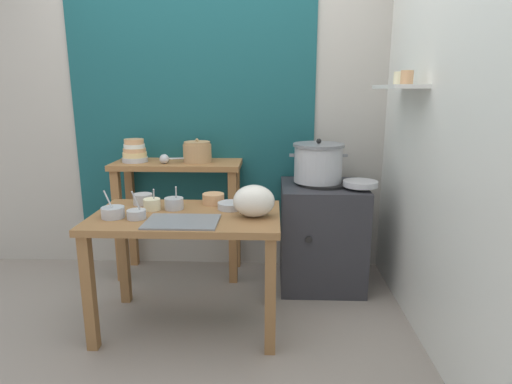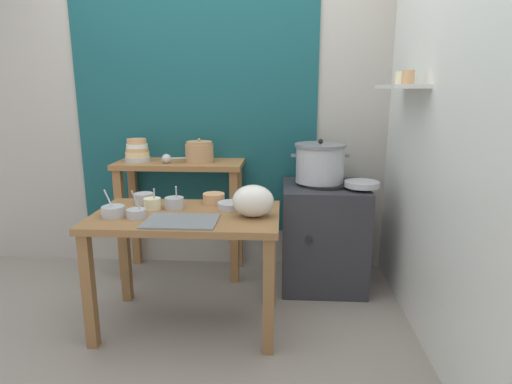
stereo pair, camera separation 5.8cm
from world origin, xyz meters
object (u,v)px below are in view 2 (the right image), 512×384
(prep_bowl_3, at_px, (214,198))
(prep_bowl_6, at_px, (136,213))
(prep_table, at_px, (187,231))
(prep_bowl_1, at_px, (113,211))
(prep_bowl_0, at_px, (144,198))
(prep_bowl_5, at_px, (152,203))
(back_shelf_table, at_px, (181,190))
(plastic_bag, at_px, (253,201))
(wide_pan, at_px, (362,184))
(prep_bowl_4, at_px, (231,205))
(stove_block, at_px, (323,235))
(clay_pot, at_px, (199,152))
(prep_bowl_2, at_px, (174,203))
(ladle, at_px, (168,159))
(serving_tray, at_px, (181,221))
(bowl_stack_enamel, at_px, (137,151))
(steamer_pot, at_px, (320,163))

(prep_bowl_3, height_order, prep_bowl_6, prep_bowl_6)
(prep_table, distance_m, prep_bowl_1, 0.44)
(prep_bowl_0, height_order, prep_bowl_5, prep_bowl_5)
(back_shelf_table, relative_size, plastic_bag, 4.02)
(wide_pan, relative_size, prep_bowl_4, 1.47)
(stove_block, bearing_deg, prep_bowl_4, -140.04)
(back_shelf_table, distance_m, prep_bowl_0, 0.58)
(prep_bowl_1, bearing_deg, clay_pot, 68.41)
(wide_pan, distance_m, prep_bowl_2, 1.28)
(prep_bowl_2, xyz_separation_m, prep_bowl_6, (-0.17, -0.21, -0.01))
(back_shelf_table, distance_m, stove_block, 1.14)
(prep_bowl_2, distance_m, prep_bowl_4, 0.35)
(ladle, bearing_deg, plastic_bag, -47.06)
(stove_block, height_order, ladle, ladle)
(prep_bowl_4, height_order, prep_bowl_5, prep_bowl_5)
(prep_bowl_1, bearing_deg, serving_tray, -10.54)
(prep_table, bearing_deg, bowl_stack_enamel, 125.09)
(clay_pot, relative_size, plastic_bag, 0.89)
(ladle, distance_m, prep_bowl_1, 0.81)
(back_shelf_table, relative_size, stove_block, 1.23)
(prep_table, xyz_separation_m, stove_block, (0.87, 0.64, -0.23))
(ladle, relative_size, prep_bowl_4, 1.67)
(back_shelf_table, relative_size, clay_pot, 4.54)
(serving_tray, bearing_deg, plastic_bag, 18.01)
(back_shelf_table, xyz_separation_m, serving_tray, (0.23, -0.94, 0.05))
(stove_block, distance_m, bowl_stack_enamel, 1.53)
(steamer_pot, height_order, serving_tray, steamer_pot)
(serving_tray, distance_m, prep_bowl_2, 0.29)
(plastic_bag, bearing_deg, prep_bowl_4, 132.55)
(plastic_bag, height_order, prep_bowl_0, plastic_bag)
(prep_bowl_2, height_order, prep_bowl_4, prep_bowl_2)
(steamer_pot, bearing_deg, bowl_stack_enamel, 175.73)
(steamer_pot, relative_size, prep_bowl_4, 2.55)
(bowl_stack_enamel, distance_m, wide_pan, 1.68)
(prep_bowl_1, bearing_deg, ladle, 81.30)
(ladle, xyz_separation_m, wide_pan, (1.40, -0.18, -0.14))
(prep_bowl_6, bearing_deg, prep_bowl_2, 51.23)
(stove_block, xyz_separation_m, plastic_bag, (-0.47, -0.68, 0.43))
(plastic_bag, xyz_separation_m, prep_bowl_0, (-0.72, 0.25, -0.06))
(prep_table, relative_size, prep_bowl_5, 7.97)
(stove_block, height_order, bowl_stack_enamel, bowl_stack_enamel)
(clay_pot, bearing_deg, wide_pan, -12.30)
(stove_block, relative_size, prep_bowl_2, 5.17)
(stove_block, xyz_separation_m, prep_bowl_2, (-0.97, -0.54, 0.37))
(prep_bowl_3, bearing_deg, prep_bowl_1, -148.24)
(clay_pot, xyz_separation_m, ladle, (-0.22, -0.08, -0.04))
(ladle, relative_size, serving_tray, 0.68)
(stove_block, distance_m, prep_bowl_6, 1.41)
(bowl_stack_enamel, relative_size, ladle, 0.70)
(ladle, distance_m, prep_bowl_5, 0.64)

